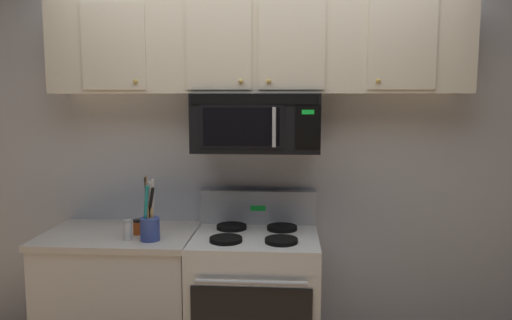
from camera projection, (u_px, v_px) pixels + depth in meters
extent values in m
cube|color=silver|center=(259.00, 154.00, 3.29)|extent=(5.20, 0.10, 2.70)
cube|color=white|center=(255.00, 306.00, 3.04)|extent=(0.76, 0.64, 0.90)
cylinder|color=#B7BABF|center=(251.00, 283.00, 2.65)|extent=(0.61, 0.03, 0.03)
cube|color=#B7BABF|center=(258.00, 207.00, 3.25)|extent=(0.76, 0.07, 0.22)
cube|color=#19D83F|center=(258.00, 208.00, 3.22)|extent=(0.10, 0.00, 0.04)
cylinder|color=black|center=(226.00, 239.00, 2.85)|extent=(0.19, 0.19, 0.02)
cylinder|color=black|center=(281.00, 241.00, 2.83)|extent=(0.19, 0.19, 0.02)
cylinder|color=black|center=(232.00, 227.00, 3.13)|extent=(0.19, 0.19, 0.02)
cylinder|color=black|center=(282.00, 228.00, 3.11)|extent=(0.19, 0.19, 0.02)
cube|color=black|center=(257.00, 122.00, 3.02)|extent=(0.76, 0.39, 0.35)
cube|color=black|center=(254.00, 100.00, 2.81)|extent=(0.73, 0.01, 0.06)
cube|color=black|center=(241.00, 127.00, 2.83)|extent=(0.49, 0.01, 0.25)
cube|color=black|center=(241.00, 127.00, 2.83)|extent=(0.44, 0.01, 0.22)
cube|color=black|center=(308.00, 127.00, 2.81)|extent=(0.14, 0.01, 0.25)
cube|color=#19D83F|center=(308.00, 112.00, 2.79)|extent=(0.07, 0.00, 0.03)
cylinder|color=#B7BABF|center=(274.00, 127.00, 2.79)|extent=(0.02, 0.02, 0.23)
cube|color=beige|center=(257.00, 48.00, 2.99)|extent=(2.50, 0.33, 0.55)
cube|color=beige|center=(113.00, 46.00, 2.88)|extent=(0.38, 0.01, 0.51)
sphere|color=tan|center=(135.00, 81.00, 2.88)|extent=(0.03, 0.03, 0.03)
cube|color=beige|center=(219.00, 45.00, 2.84)|extent=(0.38, 0.01, 0.51)
sphere|color=tan|center=(241.00, 81.00, 2.84)|extent=(0.03, 0.03, 0.03)
cube|color=beige|center=(292.00, 45.00, 2.81)|extent=(0.38, 0.01, 0.51)
sphere|color=tan|center=(269.00, 81.00, 2.83)|extent=(0.03, 0.03, 0.03)
cube|color=beige|center=(402.00, 44.00, 2.77)|extent=(0.38, 0.01, 0.51)
sphere|color=tan|center=(378.00, 81.00, 2.79)|extent=(0.03, 0.03, 0.03)
cube|color=silver|center=(122.00, 304.00, 3.11)|extent=(0.90, 0.62, 0.86)
cube|color=beige|center=(120.00, 235.00, 3.05)|extent=(0.93, 0.65, 0.03)
cylinder|color=#384C9E|center=(150.00, 229.00, 2.87)|extent=(0.11, 0.11, 0.13)
cylinder|color=teal|center=(146.00, 207.00, 2.83)|extent=(0.05, 0.04, 0.26)
cylinder|color=tan|center=(152.00, 208.00, 2.86)|extent=(0.02, 0.05, 0.23)
cylinder|color=black|center=(150.00, 208.00, 2.85)|extent=(0.07, 0.06, 0.25)
cylinder|color=silver|center=(152.00, 204.00, 2.86)|extent=(0.04, 0.06, 0.29)
cylinder|color=olive|center=(147.00, 202.00, 2.85)|extent=(0.04, 0.07, 0.31)
cylinder|color=#BCBCC1|center=(151.00, 204.00, 2.86)|extent=(0.04, 0.07, 0.28)
cylinder|color=black|center=(147.00, 203.00, 2.87)|extent=(0.03, 0.04, 0.29)
cylinder|color=white|center=(128.00, 231.00, 2.88)|extent=(0.05, 0.05, 0.10)
cylinder|color=#B7BABF|center=(127.00, 221.00, 2.87)|extent=(0.05, 0.05, 0.02)
cylinder|color=#C64C19|center=(137.00, 228.00, 2.99)|extent=(0.05, 0.05, 0.08)
cylinder|color=black|center=(137.00, 221.00, 2.99)|extent=(0.05, 0.05, 0.02)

